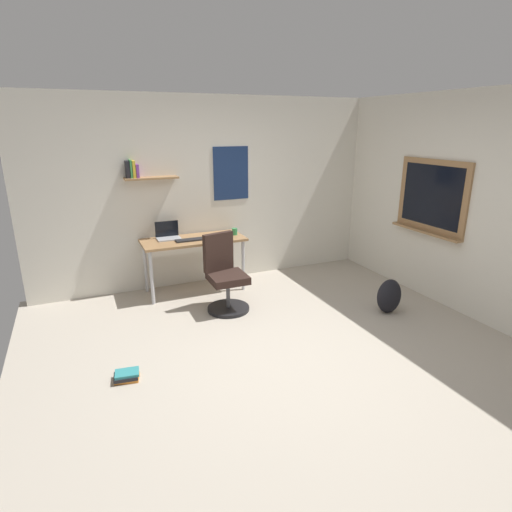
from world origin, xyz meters
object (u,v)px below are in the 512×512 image
object	(u,v)px
office_chair	(225,278)
keyboard	(190,240)
backpack	(389,296)
laptop	(168,235)
book_stack_on_floor	(127,376)
desk	(194,245)
coffee_mug	(235,232)
computer_mouse	(210,237)

from	to	relation	value
office_chair	keyboard	size ratio (longest dim) A/B	2.57
keyboard	backpack	size ratio (longest dim) A/B	0.86
laptop	keyboard	world-z (taller)	laptop
keyboard	book_stack_on_floor	size ratio (longest dim) A/B	1.52
desk	book_stack_on_floor	size ratio (longest dim) A/B	5.63
coffee_mug	book_stack_on_floor	size ratio (longest dim) A/B	0.38
desk	book_stack_on_floor	xyz separation A→B (m)	(-1.16, -1.83, -0.62)
computer_mouse	office_chair	bearing A→B (deg)	-92.57
desk	book_stack_on_floor	world-z (taller)	desk
office_chair	laptop	size ratio (longest dim) A/B	3.06
desk	laptop	xyz separation A→B (m)	(-0.31, 0.14, 0.14)
desk	coffee_mug	size ratio (longest dim) A/B	14.87
desk	computer_mouse	size ratio (longest dim) A/B	13.15
backpack	keyboard	bearing A→B (deg)	142.39
office_chair	laptop	world-z (taller)	laptop
computer_mouse	coffee_mug	distance (m)	0.38
coffee_mug	book_stack_on_floor	bearing A→B (deg)	-133.90
desk	office_chair	distance (m)	0.80
keyboard	coffee_mug	size ratio (longest dim) A/B	4.02
computer_mouse	book_stack_on_floor	size ratio (longest dim) A/B	0.43
office_chair	backpack	bearing A→B (deg)	-26.98
coffee_mug	backpack	distance (m)	2.21
desk	backpack	bearing A→B (deg)	-39.84
keyboard	book_stack_on_floor	bearing A→B (deg)	-121.75
computer_mouse	backpack	world-z (taller)	computer_mouse
coffee_mug	laptop	bearing A→B (deg)	169.46
computer_mouse	laptop	bearing A→B (deg)	157.43
office_chair	laptop	distance (m)	1.08
office_chair	coffee_mug	size ratio (longest dim) A/B	10.33
office_chair	coffee_mug	xyz separation A→B (m)	(0.40, 0.71, 0.38)
laptop	backpack	distance (m)	2.95
office_chair	keyboard	bearing A→B (deg)	110.76
computer_mouse	coffee_mug	size ratio (longest dim) A/B	1.13
laptop	computer_mouse	size ratio (longest dim) A/B	2.98
backpack	book_stack_on_floor	world-z (taller)	backpack
laptop	backpack	size ratio (longest dim) A/B	0.72
desk	keyboard	xyz separation A→B (m)	(-0.07, -0.07, 0.09)
desk	coffee_mug	world-z (taller)	coffee_mug
laptop	office_chair	bearing A→B (deg)	-60.80
keyboard	coffee_mug	distance (m)	0.66
desk	coffee_mug	xyz separation A→B (m)	(0.58, -0.02, 0.13)
coffee_mug	backpack	size ratio (longest dim) A/B	0.21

